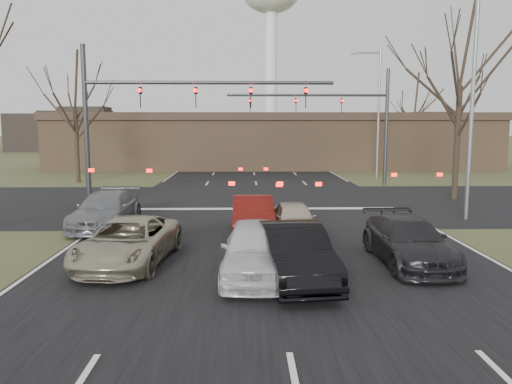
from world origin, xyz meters
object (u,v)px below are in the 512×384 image
at_px(car_silver_suv, 128,242).
at_px(water_tower, 271,1).
at_px(car_charcoal_sedan, 408,241).
at_px(mast_arm_near, 153,106).
at_px(streetlight_right_near, 469,92).
at_px(building, 273,140).
at_px(car_grey_ahead, 106,210).
at_px(car_black_hatch, 294,253).
at_px(mast_arm_far, 346,113).
at_px(streetlight_right_far, 376,106).
at_px(car_red_ahead, 253,215).
at_px(car_silver_ahead, 294,219).
at_px(car_white_sedan, 256,249).

bearing_deg(car_silver_suv, water_tower, 90.75).
bearing_deg(car_charcoal_sedan, car_silver_suv, 178.25).
relative_size(mast_arm_near, streetlight_right_near, 1.21).
distance_m(building, car_grey_ahead, 30.59).
xyz_separation_m(water_tower, car_grey_ahead, (-12.50, -111.32, -34.74)).
bearing_deg(car_black_hatch, mast_arm_far, 68.78).
xyz_separation_m(mast_arm_near, streetlight_right_far, (14.55, 14.00, 0.51)).
xyz_separation_m(mast_arm_far, car_grey_ahead, (-12.68, -14.32, -4.29)).
distance_m(car_red_ahead, car_silver_ahead, 1.60).
distance_m(mast_arm_near, streetlight_right_near, 14.38).
bearing_deg(mast_arm_near, car_silver_suv, -84.72).
height_order(car_black_hatch, car_silver_ahead, car_black_hatch).
bearing_deg(building, streetlight_right_near, -76.31).
xyz_separation_m(mast_arm_near, car_grey_ahead, (-1.27, -4.32, -4.35)).
bearing_deg(water_tower, car_white_sedan, -93.15).
relative_size(mast_arm_far, car_white_sedan, 2.41).
height_order(water_tower, car_black_hatch, water_tower).
relative_size(water_tower, car_silver_suv, 8.93).
bearing_deg(car_white_sedan, mast_arm_near, 115.17).
distance_m(streetlight_right_near, streetlight_right_far, 17.01).
relative_size(mast_arm_far, car_silver_ahead, 2.94).
bearing_deg(car_red_ahead, mast_arm_near, 129.24).
bearing_deg(streetlight_right_near, car_black_hatch, -134.22).
xyz_separation_m(car_silver_suv, car_black_hatch, (4.82, -1.73, 0.07)).
distance_m(water_tower, car_grey_ahead, 117.28).
height_order(streetlight_right_near, car_silver_suv, streetlight_right_near).
distance_m(car_silver_suv, car_white_sedan, 4.06).
relative_size(streetlight_right_near, car_grey_ahead, 1.99).
xyz_separation_m(car_silver_suv, car_charcoal_sedan, (8.46, -0.11, -0.00)).
height_order(car_charcoal_sedan, car_red_ahead, car_red_ahead).
bearing_deg(car_grey_ahead, water_tower, 85.16).
bearing_deg(car_white_sedan, car_grey_ahead, 133.42).
bearing_deg(car_charcoal_sedan, car_red_ahead, 136.49).
bearing_deg(car_black_hatch, car_silver_suv, 153.79).
distance_m(water_tower, car_red_ahead, 118.09).
bearing_deg(car_silver_suv, mast_arm_near, 101.08).
relative_size(car_charcoal_sedan, car_red_ahead, 1.08).
height_order(streetlight_right_near, car_grey_ahead, streetlight_right_near).
bearing_deg(car_grey_ahead, car_black_hatch, -44.37).
bearing_deg(water_tower, car_charcoal_sedan, -90.91).
bearing_deg(car_charcoal_sedan, car_black_hatch, -156.97).
distance_m(streetlight_right_far, car_grey_ahead, 24.69).
relative_size(building, water_tower, 0.95).
height_order(car_silver_suv, car_white_sedan, car_white_sedan).
bearing_deg(car_silver_suv, car_grey_ahead, 117.40).
bearing_deg(car_silver_ahead, building, 86.31).
height_order(mast_arm_far, car_red_ahead, mast_arm_far).
relative_size(water_tower, streetlight_right_near, 4.45).
bearing_deg(car_charcoal_sedan, mast_arm_far, 83.13).
height_order(water_tower, mast_arm_near, water_tower).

